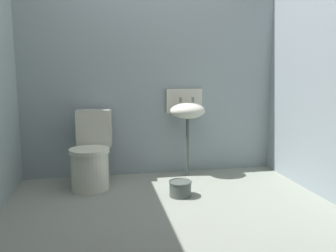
# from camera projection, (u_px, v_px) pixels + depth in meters

# --- Properties ---
(ground_plane) EXTENTS (3.30, 2.82, 0.08)m
(ground_plane) POSITION_uv_depth(u_px,v_px,m) (175.00, 218.00, 2.84)
(ground_plane) COLOR gray
(wall_back) EXTENTS (3.30, 0.10, 2.18)m
(wall_back) POSITION_uv_depth(u_px,v_px,m) (152.00, 80.00, 3.89)
(wall_back) COLOR #90A0A3
(wall_back) RESTS_ON ground
(wall_right) EXTENTS (0.10, 2.62, 2.18)m
(wall_right) POSITION_uv_depth(u_px,v_px,m) (335.00, 82.00, 3.05)
(wall_right) COLOR #8B99A0
(wall_right) RESTS_ON ground
(toilet_near_wall) EXTENTS (0.47, 0.64, 0.78)m
(toilet_near_wall) POSITION_uv_depth(u_px,v_px,m) (91.00, 156.00, 3.49)
(toilet_near_wall) COLOR silver
(toilet_near_wall) RESTS_ON ground
(sink) EXTENTS (0.42, 0.35, 0.99)m
(sink) POSITION_uv_depth(u_px,v_px,m) (187.00, 110.00, 3.81)
(sink) COLOR #49544D
(sink) RESTS_ON ground
(bucket) EXTENTS (0.22, 0.22, 0.15)m
(bucket) POSITION_uv_depth(u_px,v_px,m) (180.00, 188.00, 3.23)
(bucket) COLOR #49544D
(bucket) RESTS_ON ground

